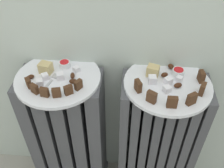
# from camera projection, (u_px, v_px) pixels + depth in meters

# --- Properties ---
(radiator_left) EXTENTS (0.32, 0.16, 0.66)m
(radiator_left) POSITION_uv_depth(u_px,v_px,m) (69.00, 138.00, 1.10)
(radiator_left) COLOR #47474C
(radiator_left) RESTS_ON ground_plane
(radiator_right) EXTENTS (0.32, 0.16, 0.66)m
(radiator_right) POSITION_uv_depth(u_px,v_px,m) (156.00, 144.00, 1.08)
(radiator_right) COLOR #47474C
(radiator_right) RESTS_ON ground_plane
(plate_left) EXTENTS (0.30, 0.30, 0.01)m
(plate_left) POSITION_uv_depth(u_px,v_px,m) (58.00, 78.00, 0.88)
(plate_left) COLOR white
(plate_left) RESTS_ON radiator_left
(plate_right) EXTENTS (0.30, 0.30, 0.01)m
(plate_right) POSITION_uv_depth(u_px,v_px,m) (168.00, 84.00, 0.85)
(plate_right) COLOR white
(plate_right) RESTS_ON radiator_right
(dark_cake_slice_left_0) EXTENTS (0.03, 0.03, 0.03)m
(dark_cake_slice_left_0) POSITION_uv_depth(u_px,v_px,m) (29.00, 83.00, 0.82)
(dark_cake_slice_left_0) COLOR #472B19
(dark_cake_slice_left_0) RESTS_ON plate_left
(dark_cake_slice_left_1) EXTENTS (0.03, 0.03, 0.03)m
(dark_cake_slice_left_1) POSITION_uv_depth(u_px,v_px,m) (35.00, 89.00, 0.80)
(dark_cake_slice_left_1) COLOR #472B19
(dark_cake_slice_left_1) RESTS_ON plate_left
(dark_cake_slice_left_2) EXTENTS (0.03, 0.02, 0.03)m
(dark_cake_slice_left_2) POSITION_uv_depth(u_px,v_px,m) (44.00, 92.00, 0.79)
(dark_cake_slice_left_2) COLOR #472B19
(dark_cake_slice_left_2) RESTS_ON plate_left
(dark_cake_slice_left_3) EXTENTS (0.03, 0.02, 0.03)m
(dark_cake_slice_left_3) POSITION_uv_depth(u_px,v_px,m) (56.00, 93.00, 0.79)
(dark_cake_slice_left_3) COLOR #472B19
(dark_cake_slice_left_3) RESTS_ON plate_left
(dark_cake_slice_left_4) EXTENTS (0.03, 0.03, 0.03)m
(dark_cake_slice_left_4) POSITION_uv_depth(u_px,v_px,m) (68.00, 90.00, 0.80)
(dark_cake_slice_left_4) COLOR #472B19
(dark_cake_slice_left_4) RESTS_ON plate_left
(dark_cake_slice_left_5) EXTENTS (0.03, 0.03, 0.03)m
(dark_cake_slice_left_5) POSITION_uv_depth(u_px,v_px,m) (78.00, 85.00, 0.82)
(dark_cake_slice_left_5) COLOR #472B19
(dark_cake_slice_left_5) RESTS_ON plate_left
(marble_cake_slice_left_0) EXTENTS (0.05, 0.04, 0.04)m
(marble_cake_slice_left_0) POSITION_uv_depth(u_px,v_px,m) (46.00, 68.00, 0.88)
(marble_cake_slice_left_0) COLOR tan
(marble_cake_slice_left_0) RESTS_ON plate_left
(turkish_delight_left_0) EXTENTS (0.03, 0.03, 0.02)m
(turkish_delight_left_0) POSITION_uv_depth(u_px,v_px,m) (60.00, 76.00, 0.86)
(turkish_delight_left_0) COLOR white
(turkish_delight_left_0) RESTS_ON plate_left
(turkish_delight_left_1) EXTENTS (0.03, 0.03, 0.02)m
(turkish_delight_left_1) POSITION_uv_depth(u_px,v_px,m) (45.00, 77.00, 0.86)
(turkish_delight_left_1) COLOR white
(turkish_delight_left_1) RESTS_ON plate_left
(turkish_delight_left_2) EXTENTS (0.03, 0.03, 0.02)m
(turkish_delight_left_2) POSITION_uv_depth(u_px,v_px,m) (40.00, 83.00, 0.83)
(turkish_delight_left_2) COLOR white
(turkish_delight_left_2) RESTS_ON plate_left
(turkish_delight_left_3) EXTENTS (0.03, 0.03, 0.02)m
(turkish_delight_left_3) POSITION_uv_depth(u_px,v_px,m) (76.00, 69.00, 0.89)
(turkish_delight_left_3) COLOR white
(turkish_delight_left_3) RESTS_ON plate_left
(medjool_date_left_0) EXTENTS (0.03, 0.03, 0.01)m
(medjool_date_left_0) POSITION_uv_depth(u_px,v_px,m) (31.00, 77.00, 0.86)
(medjool_date_left_0) COLOR #3D1E0F
(medjool_date_left_0) RESTS_ON plate_left
(medjool_date_left_1) EXTENTS (0.03, 0.02, 0.01)m
(medjool_date_left_1) POSITION_uv_depth(u_px,v_px,m) (73.00, 81.00, 0.84)
(medjool_date_left_1) COLOR #3D1E0F
(medjool_date_left_1) RESTS_ON plate_left
(medjool_date_left_2) EXTENTS (0.02, 0.03, 0.02)m
(medjool_date_left_2) POSITION_uv_depth(u_px,v_px,m) (72.00, 76.00, 0.86)
(medjool_date_left_2) COLOR #3D1E0F
(medjool_date_left_2) RESTS_ON plate_left
(jam_bowl_left) EXTENTS (0.04, 0.04, 0.02)m
(jam_bowl_left) POSITION_uv_depth(u_px,v_px,m) (65.00, 64.00, 0.91)
(jam_bowl_left) COLOR white
(jam_bowl_left) RESTS_ON plate_left
(dark_cake_slice_right_0) EXTENTS (0.03, 0.03, 0.04)m
(dark_cake_slice_right_0) POSITION_uv_depth(u_px,v_px,m) (138.00, 86.00, 0.81)
(dark_cake_slice_right_0) COLOR #472B19
(dark_cake_slice_right_0) RESTS_ON plate_right
(dark_cake_slice_right_1) EXTENTS (0.03, 0.03, 0.04)m
(dark_cake_slice_right_1) POSITION_uv_depth(u_px,v_px,m) (152.00, 97.00, 0.77)
(dark_cake_slice_right_1) COLOR #472B19
(dark_cake_slice_right_1) RESTS_ON plate_right
(dark_cake_slice_right_2) EXTENTS (0.03, 0.02, 0.04)m
(dark_cake_slice_right_2) POSITION_uv_depth(u_px,v_px,m) (172.00, 102.00, 0.75)
(dark_cake_slice_right_2) COLOR #472B19
(dark_cake_slice_right_2) RESTS_ON plate_right
(dark_cake_slice_right_3) EXTENTS (0.03, 0.03, 0.04)m
(dark_cake_slice_right_3) POSITION_uv_depth(u_px,v_px,m) (192.00, 99.00, 0.76)
(dark_cake_slice_right_3) COLOR #472B19
(dark_cake_slice_right_3) RESTS_ON plate_right
(dark_cake_slice_right_4) EXTENTS (0.03, 0.03, 0.04)m
(dark_cake_slice_right_4) POSITION_uv_depth(u_px,v_px,m) (202.00, 89.00, 0.80)
(dark_cake_slice_right_4) COLOR #472B19
(dark_cake_slice_right_4) RESTS_ON plate_right
(dark_cake_slice_right_5) EXTENTS (0.02, 0.03, 0.04)m
(dark_cake_slice_right_5) POSITION_uv_depth(u_px,v_px,m) (201.00, 77.00, 0.84)
(dark_cake_slice_right_5) COLOR #472B19
(dark_cake_slice_right_5) RESTS_ON plate_right
(marble_cake_slice_right_0) EXTENTS (0.05, 0.04, 0.04)m
(marble_cake_slice_right_0) POSITION_uv_depth(u_px,v_px,m) (153.00, 71.00, 0.87)
(marble_cake_slice_right_0) COLOR tan
(marble_cake_slice_right_0) RESTS_ON plate_right
(turkish_delight_right_0) EXTENTS (0.03, 0.03, 0.02)m
(turkish_delight_right_0) POSITION_uv_depth(u_px,v_px,m) (168.00, 81.00, 0.84)
(turkish_delight_right_0) COLOR white
(turkish_delight_right_0) RESTS_ON plate_right
(turkish_delight_right_1) EXTENTS (0.03, 0.03, 0.02)m
(turkish_delight_right_1) POSITION_uv_depth(u_px,v_px,m) (179.00, 79.00, 0.85)
(turkish_delight_right_1) COLOR white
(turkish_delight_right_1) RESTS_ON plate_right
(turkish_delight_right_2) EXTENTS (0.03, 0.03, 0.02)m
(turkish_delight_right_2) POSITION_uv_depth(u_px,v_px,m) (167.00, 89.00, 0.81)
(turkish_delight_right_2) COLOR white
(turkish_delight_right_2) RESTS_ON plate_right
(turkish_delight_right_3) EXTENTS (0.03, 0.03, 0.03)m
(turkish_delight_right_3) POSITION_uv_depth(u_px,v_px,m) (152.00, 79.00, 0.84)
(turkish_delight_right_3) COLOR white
(turkish_delight_right_3) RESTS_ON plate_right
(medjool_date_right_0) EXTENTS (0.03, 0.03, 0.02)m
(medjool_date_right_0) POSITION_uv_depth(u_px,v_px,m) (165.00, 75.00, 0.87)
(medjool_date_right_0) COLOR #3D1E0F
(medjool_date_right_0) RESTS_ON plate_right
(medjool_date_right_1) EXTENTS (0.03, 0.03, 0.02)m
(medjool_date_right_1) POSITION_uv_depth(u_px,v_px,m) (171.00, 66.00, 0.90)
(medjool_date_right_1) COLOR #3D1E0F
(medjool_date_right_1) RESTS_ON plate_right
(medjool_date_right_2) EXTENTS (0.03, 0.03, 0.02)m
(medjool_date_right_2) POSITION_uv_depth(u_px,v_px,m) (178.00, 85.00, 0.83)
(medjool_date_right_2) COLOR #3D1E0F
(medjool_date_right_2) RESTS_ON plate_right
(jam_bowl_right) EXTENTS (0.04, 0.04, 0.02)m
(jam_bowl_right) POSITION_uv_depth(u_px,v_px,m) (178.00, 72.00, 0.87)
(jam_bowl_right) COLOR white
(jam_bowl_right) RESTS_ON plate_right
(fork) EXTENTS (0.04, 0.10, 0.00)m
(fork) POSITION_uv_depth(u_px,v_px,m) (51.00, 81.00, 0.85)
(fork) COLOR #B7B7BC
(fork) RESTS_ON plate_left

